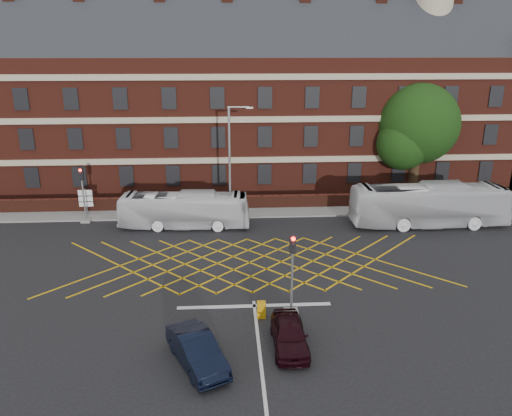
{
  "coord_description": "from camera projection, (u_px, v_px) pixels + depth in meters",
  "views": [
    {
      "loc": [
        -1.29,
        -26.58,
        12.82
      ],
      "look_at": [
        0.38,
        1.5,
        3.75
      ],
      "focal_mm": 35.0,
      "sensor_mm": 36.0,
      "label": 1
    }
  ],
  "objects": [
    {
      "name": "victorian_building",
      "position": [
        242.0,
        102.0,
        47.77
      ],
      "size": [
        51.0,
        12.17,
        20.4
      ],
      "color": "#592117",
      "rests_on": "ground"
    },
    {
      "name": "direction_signs",
      "position": [
        86.0,
        199.0,
        39.47
      ],
      "size": [
        1.1,
        0.16,
        2.2
      ],
      "color": "gray",
      "rests_on": "ground"
    },
    {
      "name": "far_pavement",
      "position": [
        244.0,
        212.0,
        40.64
      ],
      "size": [
        60.0,
        3.0,
        0.12
      ],
      "primitive_type": "cube",
      "color": "slate",
      "rests_on": "ground"
    },
    {
      "name": "bus_left",
      "position": [
        184.0,
        210.0,
        36.94
      ],
      "size": [
        9.73,
        2.83,
        2.68
      ],
      "primitive_type": "imported",
      "rotation": [
        0.0,
        0.0,
        1.51
      ],
      "color": "silver",
      "rests_on": "ground"
    },
    {
      "name": "street_lamp",
      "position": [
        231.0,
        184.0,
        37.72
      ],
      "size": [
        2.25,
        1.0,
        8.77
      ],
      "color": "slate",
      "rests_on": "ground"
    },
    {
      "name": "stop_line",
      "position": [
        254.0,
        306.0,
        25.93
      ],
      "size": [
        8.0,
        0.3,
        0.02
      ],
      "primitive_type": "cube",
      "color": "silver",
      "rests_on": "ground"
    },
    {
      "name": "traffic_light_near",
      "position": [
        292.0,
        282.0,
        24.63
      ],
      "size": [
        0.7,
        0.7,
        4.27
      ],
      "color": "slate",
      "rests_on": "ground"
    },
    {
      "name": "bus_right",
      "position": [
        429.0,
        205.0,
        37.19
      ],
      "size": [
        11.61,
        2.74,
        3.23
      ],
      "primitive_type": "imported",
      "rotation": [
        0.0,
        0.0,
        1.57
      ],
      "color": "silver",
      "rests_on": "ground"
    },
    {
      "name": "car_maroon",
      "position": [
        289.0,
        334.0,
        22.21
      ],
      "size": [
        1.53,
        3.78,
        1.29
      ],
      "primitive_type": "imported",
      "rotation": [
        0.0,
        0.0,
        -0.0
      ],
      "color": "black",
      "rests_on": "ground"
    },
    {
      "name": "car_navy",
      "position": [
        197.0,
        350.0,
        20.97
      ],
      "size": [
        3.03,
        4.36,
        1.36
      ],
      "primitive_type": "imported",
      "rotation": [
        0.0,
        0.0,
        0.43
      ],
      "color": "black",
      "rests_on": "ground"
    },
    {
      "name": "utility_cabinet",
      "position": [
        261.0,
        310.0,
        24.74
      ],
      "size": [
        0.42,
        0.41,
        0.83
      ],
      "primitive_type": "cube",
      "color": "#D0910C",
      "rests_on": "ground"
    },
    {
      "name": "ground",
      "position": [
        251.0,
        277.0,
        29.26
      ],
      "size": [
        120.0,
        120.0,
        0.0
      ],
      "primitive_type": "plane",
      "color": "black",
      "rests_on": "ground"
    },
    {
      "name": "box_junction_hatching",
      "position": [
        249.0,
        263.0,
        31.16
      ],
      "size": [
        8.22,
        8.22,
        0.02
      ],
      "primitive_type": "cube",
      "rotation": [
        0.0,
        0.0,
        0.79
      ],
      "color": "#CC990C",
      "rests_on": "ground"
    },
    {
      "name": "traffic_light_far",
      "position": [
        84.0,
        200.0,
        37.89
      ],
      "size": [
        0.7,
        0.7,
        4.27
      ],
      "color": "slate",
      "rests_on": "ground"
    },
    {
      "name": "deciduous_tree",
      "position": [
        417.0,
        129.0,
        43.41
      ],
      "size": [
        7.36,
        6.98,
        10.0
      ],
      "color": "black",
      "rests_on": "ground"
    },
    {
      "name": "centre_line",
      "position": [
        264.0,
        387.0,
        19.76
      ],
      "size": [
        0.15,
        14.0,
        0.02
      ],
      "primitive_type": "cube",
      "color": "silver",
      "rests_on": "ground"
    },
    {
      "name": "boundary_wall",
      "position": [
        243.0,
        202.0,
        41.44
      ],
      "size": [
        56.0,
        0.5,
        1.1
      ],
      "primitive_type": "cube",
      "color": "#481D13",
      "rests_on": "ground"
    }
  ]
}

